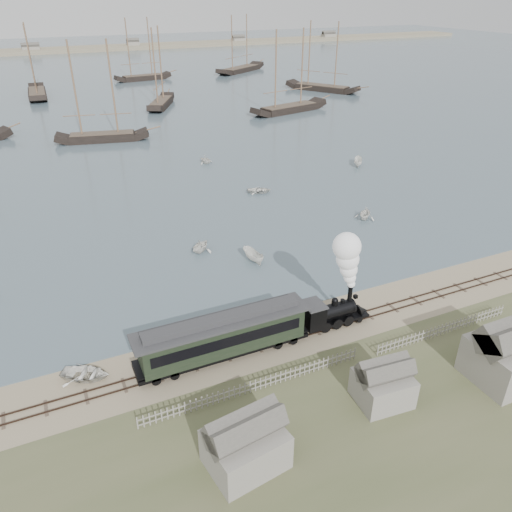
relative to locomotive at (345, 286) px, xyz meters
name	(u,v)px	position (x,y,z in m)	size (l,w,h in m)	color
ground	(287,324)	(-4.83, 2.00, -4.17)	(600.00, 600.00, 0.00)	tan
harbor_water	(73,75)	(-4.83, 172.00, -4.14)	(600.00, 336.00, 0.06)	#475B65
rail_track	(297,335)	(-4.83, 0.00, -4.13)	(120.00, 1.80, 0.16)	#32231B
picket_fence_west	(256,391)	(-11.33, -5.00, -4.17)	(19.00, 0.10, 1.20)	gray
picket_fence_east	(443,334)	(7.67, -5.50, -4.17)	(15.00, 0.10, 1.20)	gray
shed_left	(246,463)	(-14.83, -11.00, -4.17)	(5.00, 4.00, 4.10)	gray
shed_mid	(381,400)	(-2.83, -10.00, -4.17)	(4.00, 3.50, 3.60)	gray
shed_right	(503,376)	(8.17, -12.00, -4.17)	(6.00, 5.00, 5.10)	gray
far_spit	(53,52)	(-4.83, 252.00, -4.17)	(500.00, 20.00, 1.80)	tan
locomotive	(345,286)	(0.00, 0.00, 0.00)	(7.24, 2.70, 9.02)	black
passenger_coach	(223,335)	(-12.13, 0.00, -1.81)	(15.46, 2.98, 3.75)	black
beached_dinghy	(85,374)	(-23.53, 2.25, -3.75)	(4.05, 2.89, 0.84)	silver
rowboat_1	(200,246)	(-7.57, 19.46, -3.26)	(3.21, 2.77, 1.69)	silver
rowboat_2	(253,256)	(-2.75, 14.61, -3.42)	(3.57, 1.34, 1.38)	silver
rowboat_3	(259,190)	(7.34, 34.58, -3.72)	(3.75, 2.68, 0.78)	silver
rowboat_4	(365,213)	(16.45, 19.25, -3.25)	(3.27, 2.83, 1.72)	silver
rowboat_5	(358,162)	(29.19, 39.32, -3.40)	(3.67, 1.38, 1.42)	silver
rowboat_7	(206,159)	(4.58, 51.97, -3.33)	(2.97, 2.57, 1.57)	silver
schooner_2	(96,92)	(-9.97, 75.17, 5.89)	(18.85, 4.35, 20.00)	black
schooner_3	(158,67)	(10.29, 103.82, 5.89)	(18.93, 4.37, 20.00)	black
schooner_4	(290,71)	(38.68, 83.63, 5.89)	(22.49, 5.19, 20.00)	black
schooner_5	(324,56)	(62.07, 105.92, 5.89)	(23.81, 5.50, 20.00)	black
schooner_7	(31,61)	(-19.28, 132.57, 5.89)	(23.13, 5.34, 20.00)	black
schooner_8	(140,49)	(15.97, 148.82, 5.89)	(19.55, 4.51, 20.00)	black
schooner_9	(240,43)	(54.50, 153.03, 5.89)	(26.29, 6.07, 20.00)	black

